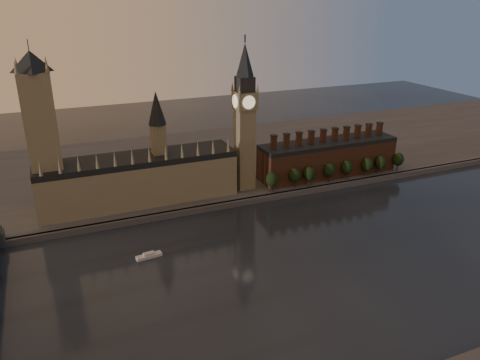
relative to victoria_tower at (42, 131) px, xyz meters
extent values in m
plane|color=black|center=(120.00, -115.00, -59.09)|extent=(900.00, 900.00, 0.00)
cube|color=#49494E|center=(120.00, -25.00, -57.09)|extent=(900.00, 4.00, 4.00)
cube|color=#49494E|center=(120.00, 65.00, -57.09)|extent=(900.00, 180.00, 4.00)
cube|color=#746B53|center=(55.00, 0.00, -41.09)|extent=(130.00, 30.00, 28.00)
cube|color=black|center=(55.00, 0.00, -25.09)|extent=(130.00, 30.00, 4.00)
cube|color=#746B53|center=(70.00, 0.00, -15.09)|extent=(9.00, 9.00, 24.00)
cone|color=black|center=(70.00, 0.00, 7.91)|extent=(12.00, 12.00, 22.00)
cone|color=#746B53|center=(-4.00, -14.00, -18.09)|extent=(2.60, 2.60, 10.00)
cone|color=#746B53|center=(6.73, -14.00, -18.09)|extent=(2.60, 2.60, 10.00)
cone|color=#746B53|center=(17.45, -14.00, -18.09)|extent=(2.60, 2.60, 10.00)
cone|color=#746B53|center=(28.18, -14.00, -18.09)|extent=(2.60, 2.60, 10.00)
cone|color=#746B53|center=(38.91, -14.00, -18.09)|extent=(2.60, 2.60, 10.00)
cone|color=#746B53|center=(49.64, -14.00, -18.09)|extent=(2.60, 2.60, 10.00)
cone|color=#746B53|center=(60.36, -14.00, -18.09)|extent=(2.60, 2.60, 10.00)
cone|color=#746B53|center=(71.09, -14.00, -18.09)|extent=(2.60, 2.60, 10.00)
cone|color=#746B53|center=(81.82, -14.00, -18.09)|extent=(2.60, 2.60, 10.00)
cone|color=#746B53|center=(92.55, -14.00, -18.09)|extent=(2.60, 2.60, 10.00)
cone|color=#746B53|center=(103.27, -14.00, -18.09)|extent=(2.60, 2.60, 10.00)
cone|color=#746B53|center=(114.00, -14.00, -18.09)|extent=(2.60, 2.60, 10.00)
cube|color=#746B53|center=(0.00, 0.00, -10.09)|extent=(18.00, 18.00, 90.00)
cone|color=black|center=(0.00, 0.00, 40.91)|extent=(24.00, 24.00, 12.00)
cylinder|color=#232326|center=(0.00, 0.00, 46.91)|extent=(0.50, 0.50, 12.00)
cone|color=#746B53|center=(-8.00, -8.00, 38.91)|extent=(3.00, 3.00, 8.00)
cone|color=#746B53|center=(8.00, -8.00, 38.91)|extent=(3.00, 3.00, 8.00)
cone|color=#746B53|center=(-8.00, 8.00, 38.91)|extent=(3.00, 3.00, 8.00)
cone|color=#746B53|center=(8.00, 8.00, 38.91)|extent=(3.00, 3.00, 8.00)
cube|color=#746B53|center=(130.00, -5.00, -26.09)|extent=(12.00, 12.00, 58.00)
cube|color=#746B53|center=(130.00, -5.00, 8.91)|extent=(14.00, 14.00, 12.00)
cube|color=#232326|center=(130.00, -5.00, 19.91)|extent=(11.00, 11.00, 10.00)
cone|color=black|center=(130.00, -5.00, 35.91)|extent=(13.00, 13.00, 22.00)
cylinder|color=#232326|center=(130.00, -5.00, 49.41)|extent=(1.00, 1.00, 5.00)
cylinder|color=beige|center=(130.00, -12.20, 8.91)|extent=(9.00, 0.50, 9.00)
cylinder|color=beige|center=(130.00, 2.20, 8.91)|extent=(9.00, 0.50, 9.00)
cylinder|color=beige|center=(122.80, -5.00, 8.91)|extent=(0.50, 9.00, 9.00)
cylinder|color=beige|center=(137.20, -5.00, 8.91)|extent=(0.50, 9.00, 9.00)
cone|color=#746B53|center=(123.50, -11.50, 17.91)|extent=(2.00, 2.00, 6.00)
cone|color=#746B53|center=(136.50, -11.50, 17.91)|extent=(2.00, 2.00, 6.00)
cone|color=#746B53|center=(123.50, 1.50, 17.91)|extent=(2.00, 2.00, 6.00)
cone|color=#746B53|center=(136.50, 1.50, 17.91)|extent=(2.00, 2.00, 6.00)
cube|color=brown|center=(200.00, -5.00, -43.09)|extent=(110.00, 25.00, 24.00)
cube|color=black|center=(200.00, -5.00, -29.59)|extent=(110.00, 25.00, 3.00)
cube|color=brown|center=(153.00, -5.00, -23.59)|extent=(3.50, 3.50, 9.00)
cube|color=#232326|center=(153.00, -5.00, -18.59)|extent=(4.20, 4.20, 1.00)
cube|color=brown|center=(163.44, -5.00, -23.59)|extent=(3.50, 3.50, 9.00)
cube|color=#232326|center=(163.44, -5.00, -18.59)|extent=(4.20, 4.20, 1.00)
cube|color=brown|center=(173.89, -5.00, -23.59)|extent=(3.50, 3.50, 9.00)
cube|color=#232326|center=(173.89, -5.00, -18.59)|extent=(4.20, 4.20, 1.00)
cube|color=brown|center=(184.33, -5.00, -23.59)|extent=(3.50, 3.50, 9.00)
cube|color=#232326|center=(184.33, -5.00, -18.59)|extent=(4.20, 4.20, 1.00)
cube|color=brown|center=(194.78, -5.00, -23.59)|extent=(3.50, 3.50, 9.00)
cube|color=#232326|center=(194.78, -5.00, -18.59)|extent=(4.20, 4.20, 1.00)
cube|color=brown|center=(205.22, -5.00, -23.59)|extent=(3.50, 3.50, 9.00)
cube|color=#232326|center=(205.22, -5.00, -18.59)|extent=(4.20, 4.20, 1.00)
cube|color=brown|center=(215.67, -5.00, -23.59)|extent=(3.50, 3.50, 9.00)
cube|color=#232326|center=(215.67, -5.00, -18.59)|extent=(4.20, 4.20, 1.00)
cube|color=brown|center=(226.11, -5.00, -23.59)|extent=(3.50, 3.50, 9.00)
cube|color=#232326|center=(226.11, -5.00, -18.59)|extent=(4.20, 4.20, 1.00)
cube|color=brown|center=(236.56, -5.00, -23.59)|extent=(3.50, 3.50, 9.00)
cube|color=#232326|center=(236.56, -5.00, -18.59)|extent=(4.20, 4.20, 1.00)
cube|color=brown|center=(247.00, -5.00, -23.59)|extent=(3.50, 3.50, 9.00)
cube|color=#232326|center=(247.00, -5.00, -18.59)|extent=(4.20, 4.20, 1.00)
cylinder|color=black|center=(144.58, -20.44, -52.09)|extent=(0.80, 0.80, 6.00)
ellipsoid|color=black|center=(144.58, -20.44, -45.59)|extent=(8.60, 8.60, 10.75)
cylinder|color=black|center=(163.45, -19.52, -52.09)|extent=(0.80, 0.80, 6.00)
ellipsoid|color=black|center=(163.45, -19.52, -45.59)|extent=(8.60, 8.60, 10.75)
cylinder|color=black|center=(174.63, -21.01, -52.09)|extent=(0.80, 0.80, 6.00)
ellipsoid|color=black|center=(174.63, -21.01, -45.59)|extent=(8.60, 8.60, 10.75)
cylinder|color=black|center=(192.38, -20.02, -52.09)|extent=(0.80, 0.80, 6.00)
ellipsoid|color=black|center=(192.38, -20.02, -45.59)|extent=(8.60, 8.60, 10.75)
cylinder|color=black|center=(207.87, -19.88, -52.09)|extent=(0.80, 0.80, 6.00)
ellipsoid|color=black|center=(207.87, -19.88, -45.59)|extent=(8.60, 8.60, 10.75)
cylinder|color=black|center=(226.41, -20.54, -52.09)|extent=(0.80, 0.80, 6.00)
ellipsoid|color=black|center=(226.41, -20.54, -45.59)|extent=(8.60, 8.60, 10.75)
cylinder|color=black|center=(238.36, -21.14, -52.09)|extent=(0.80, 0.80, 6.00)
ellipsoid|color=black|center=(238.36, -21.14, -45.59)|extent=(8.60, 8.60, 10.75)
cylinder|color=black|center=(256.35, -20.27, -52.09)|extent=(0.80, 0.80, 6.00)
ellipsoid|color=black|center=(256.35, -20.27, -45.59)|extent=(8.60, 8.60, 10.75)
cube|color=#BEBEBE|center=(45.25, -69.15, -58.28)|extent=(14.55, 5.57, 1.62)
cube|color=#BEBEBE|center=(45.25, -69.15, -56.86)|extent=(6.38, 3.68, 1.22)
camera|label=1|loc=(5.12, -295.37, 75.56)|focal=35.00mm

